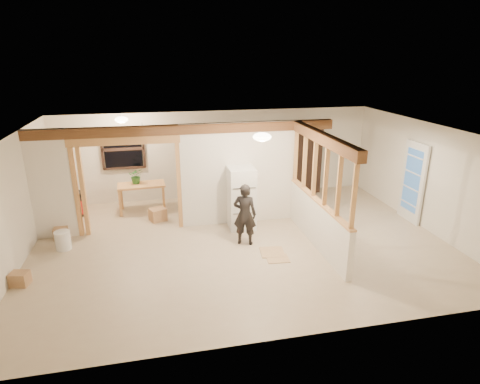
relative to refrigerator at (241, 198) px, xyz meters
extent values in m
cube|color=#BEAB8D|center=(-0.19, -0.84, -0.75)|extent=(9.00, 6.50, 0.01)
cube|color=white|center=(-0.19, -0.84, 1.75)|extent=(9.00, 6.50, 0.01)
cube|color=silver|center=(-0.19, 2.41, 0.50)|extent=(9.00, 0.01, 2.50)
cube|color=silver|center=(-0.19, -4.09, 0.50)|extent=(9.00, 0.01, 2.50)
cube|color=silver|center=(-4.69, -0.84, 0.50)|extent=(0.01, 6.50, 2.50)
cube|color=silver|center=(4.31, -0.84, 0.50)|extent=(0.01, 6.50, 2.50)
cube|color=silver|center=(-4.24, 0.36, 0.50)|extent=(0.90, 0.12, 2.50)
cube|color=silver|center=(0.01, 0.36, 0.50)|extent=(2.80, 0.12, 2.50)
cube|color=tan|center=(-2.59, 0.36, 0.35)|extent=(2.46, 0.14, 2.20)
cube|color=brown|center=(-1.19, 0.36, 1.63)|extent=(7.00, 0.18, 0.22)
cube|color=brown|center=(1.41, -1.24, 1.63)|extent=(0.18, 3.30, 0.22)
cube|color=silver|center=(1.41, -1.24, -0.25)|extent=(0.12, 3.20, 1.00)
cube|color=tan|center=(1.41, -1.24, 0.91)|extent=(0.14, 3.20, 1.32)
cube|color=black|center=(-2.79, 2.33, 0.80)|extent=(1.12, 0.10, 1.10)
cube|color=white|center=(4.23, -0.44, 0.25)|extent=(0.12, 0.86, 2.00)
ellipsoid|color=#FFEABF|center=(0.11, -1.34, 1.73)|extent=(0.36, 0.36, 0.16)
ellipsoid|color=#FFEABF|center=(-2.69, 1.46, 1.73)|extent=(0.32, 0.32, 0.14)
ellipsoid|color=#FFD88C|center=(-2.19, 0.76, 1.43)|extent=(0.07, 0.07, 0.07)
cube|color=white|center=(0.00, 0.00, 0.00)|extent=(0.62, 0.60, 1.50)
imported|color=black|center=(-0.12, -0.88, -0.05)|extent=(0.60, 0.50, 1.39)
cube|color=tan|center=(-2.35, 1.58, -0.37)|extent=(1.24, 0.67, 0.76)
imported|color=#41752F|center=(-2.47, 1.67, 0.22)|extent=(0.38, 0.33, 0.41)
cylinder|color=red|center=(-4.04, 1.64, -0.43)|extent=(0.49, 0.49, 0.63)
cube|color=black|center=(2.39, 2.18, 0.23)|extent=(0.98, 0.33, 1.95)
cylinder|color=white|center=(-4.00, -0.34, -0.54)|extent=(0.36, 0.36, 0.41)
cube|color=#AD7E53|center=(-1.98, 0.84, -0.59)|extent=(0.47, 0.44, 0.32)
cube|color=#AD7E53|center=(-4.15, 0.24, -0.61)|extent=(0.32, 0.32, 0.28)
cube|color=#AD7E53|center=(-4.50, -1.68, -0.62)|extent=(0.36, 0.31, 0.25)
cube|color=tan|center=(0.36, -1.43, -0.74)|extent=(0.55, 0.55, 0.02)
cube|color=tan|center=(0.39, -1.73, -0.74)|extent=(0.48, 0.40, 0.01)
camera|label=1|loc=(-1.91, -8.75, 3.26)|focal=30.00mm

